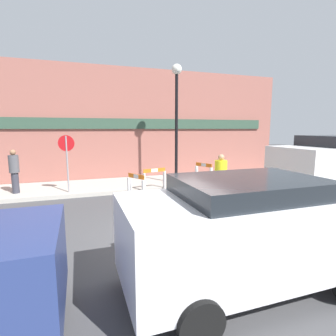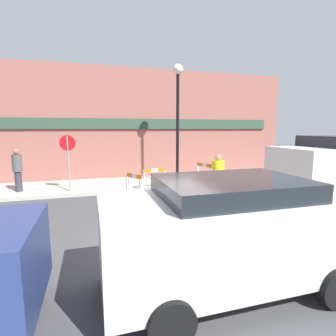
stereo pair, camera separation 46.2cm
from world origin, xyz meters
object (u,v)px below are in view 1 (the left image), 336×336
(streetlamp_post, at_px, (177,108))
(parked_car_1, at_px, (247,227))
(person_pedestrian, at_px, (14,170))
(person_worker, at_px, (221,180))
(stop_sign, at_px, (67,154))

(streetlamp_post, height_order, parked_car_1, streetlamp_post)
(person_pedestrian, xyz_separation_m, parked_car_1, (4.80, -7.62, -0.02))
(person_worker, bearing_deg, person_pedestrian, 38.83)
(parked_car_1, bearing_deg, person_pedestrian, 122.18)
(stop_sign, xyz_separation_m, person_pedestrian, (-1.88, 0.48, -0.57))
(person_pedestrian, bearing_deg, person_worker, 169.01)
(person_worker, xyz_separation_m, person_pedestrian, (-6.48, 3.89, 0.08))
(stop_sign, bearing_deg, person_pedestrian, -1.25)
(streetlamp_post, relative_size, person_pedestrian, 3.10)
(person_worker, bearing_deg, parked_car_1, 135.51)
(streetlamp_post, relative_size, stop_sign, 2.35)
(streetlamp_post, height_order, person_pedestrian, streetlamp_post)
(stop_sign, relative_size, person_worker, 1.22)
(stop_sign, xyz_separation_m, person_worker, (4.60, -3.41, -0.66))
(streetlamp_post, distance_m, person_pedestrian, 6.83)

